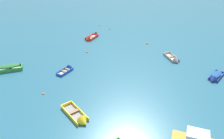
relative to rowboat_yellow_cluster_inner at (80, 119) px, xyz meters
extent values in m
cube|color=gray|center=(-0.91, 0.72, -0.13)|extent=(3.55, 3.18, 0.10)
cube|color=yellow|center=(-0.50, 1.24, 0.02)|extent=(2.95, 2.38, 0.40)
cube|color=yellow|center=(-1.32, 0.21, 0.02)|extent=(2.95, 2.38, 0.40)
cube|color=yellow|center=(-2.36, 1.88, 0.02)|extent=(0.91, 1.09, 0.40)
cone|color=yellow|center=(0.60, -0.48, 0.04)|extent=(1.45, 1.51, 1.26)
cube|color=#937047|center=(-1.06, 0.85, 0.10)|extent=(1.03, 1.16, 0.03)
cube|color=beige|center=(8.81, 16.84, -0.13)|extent=(2.43, 3.00, 0.10)
cube|color=gray|center=(9.28, 17.14, 0.01)|extent=(1.67, 2.58, 0.39)
cube|color=gray|center=(8.33, 16.54, 0.01)|extent=(1.67, 2.58, 0.39)
cube|color=gray|center=(8.00, 18.11, 0.01)|extent=(0.99, 0.69, 0.39)
cone|color=gray|center=(9.65, 15.52, 0.03)|extent=(1.28, 1.16, 1.08)
cube|color=#937047|center=(8.72, 16.98, 0.09)|extent=(1.02, 0.80, 0.03)
cube|color=white|center=(11.54, -1.04, 1.19)|extent=(2.04, 1.52, 1.14)
cube|color=black|center=(12.40, -1.10, 1.42)|extent=(0.26, 1.30, 0.50)
cube|color=beige|center=(-5.88, 21.67, -0.14)|extent=(1.70, 2.98, 0.09)
cube|color=red|center=(-5.32, 21.53, 0.01)|extent=(0.74, 2.86, 0.38)
cube|color=red|center=(-6.45, 21.80, 0.01)|extent=(0.74, 2.86, 0.38)
cube|color=red|center=(-5.55, 23.09, 0.01)|extent=(1.14, 0.38, 0.38)
cone|color=red|center=(-6.23, 20.18, 0.02)|extent=(1.24, 0.91, 1.12)
cube|color=#937047|center=(-5.85, 21.81, 0.08)|extent=(1.08, 0.54, 0.03)
cube|color=black|center=(-5.52, 23.21, 0.14)|extent=(0.35, 0.33, 0.53)
cube|color=beige|center=(-5.63, 8.85, -0.14)|extent=(1.66, 2.54, 0.09)
cube|color=blue|center=(-6.11, 9.01, -0.01)|extent=(0.85, 2.35, 0.35)
cube|color=blue|center=(-5.15, 8.69, -0.01)|extent=(0.85, 2.35, 0.35)
cube|color=blue|center=(-6.02, 7.68, -0.01)|extent=(0.97, 0.42, 0.35)
cone|color=blue|center=(-5.21, 10.06, 0.01)|extent=(1.10, 0.85, 0.97)
cube|color=#937047|center=(-5.67, 8.73, 0.06)|extent=(0.94, 0.53, 0.03)
cube|color=#937047|center=(-5.44, 9.41, 0.06)|extent=(0.94, 0.53, 0.03)
cube|color=gray|center=(14.96, 12.66, -0.14)|extent=(2.21, 3.05, 0.08)
cube|color=navy|center=(15.48, 12.41, -0.02)|extent=(1.36, 2.73, 0.33)
cube|color=navy|center=(14.44, 12.91, -0.02)|extent=(1.36, 2.73, 0.33)
cube|color=navy|center=(15.61, 14.01, -0.02)|extent=(1.06, 0.59, 0.33)
cone|color=navy|center=(14.28, 11.26, 0.00)|extent=(1.29, 1.10, 1.10)
cube|color=#937047|center=(15.03, 12.80, 0.05)|extent=(1.06, 0.73, 0.03)
cube|color=#937047|center=(14.65, 12.01, 0.05)|extent=(1.06, 0.73, 0.03)
ellipsoid|color=#19478C|center=(14.96, 12.66, 0.25)|extent=(2.06, 2.80, 0.31)
cube|color=beige|center=(-13.61, 7.43, -0.12)|extent=(3.57, 2.87, 0.12)
cube|color=#288C3D|center=(-13.26, 6.87, 0.07)|extent=(3.08, 1.96, 0.50)
cube|color=#288C3D|center=(-13.96, 8.00, 0.07)|extent=(3.08, 1.96, 0.50)
cube|color=#288C3D|center=(-12.09, 8.38, 0.07)|extent=(0.80, 1.17, 0.50)
cube|color=#937047|center=(-13.45, 7.53, 0.17)|extent=(0.94, 1.20, 0.03)
ellipsoid|color=#236633|center=(-13.61, 7.43, 0.45)|extent=(3.28, 2.66, 0.37)
sphere|color=orange|center=(-6.02, 3.31, -0.18)|extent=(0.34, 0.34, 0.34)
sphere|color=red|center=(-3.83, 27.04, -0.18)|extent=(0.32, 0.32, 0.32)
sphere|color=orange|center=(-6.52, 28.66, -0.18)|extent=(0.33, 0.33, 0.33)
sphere|color=orange|center=(-4.71, 15.66, -0.18)|extent=(0.36, 0.36, 0.36)
sphere|color=orange|center=(4.45, 21.50, -0.18)|extent=(0.44, 0.44, 0.44)
camera|label=1|loc=(7.93, -17.75, 17.04)|focal=38.39mm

